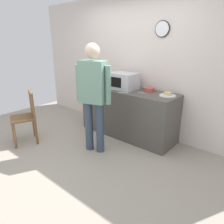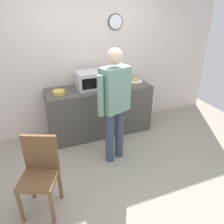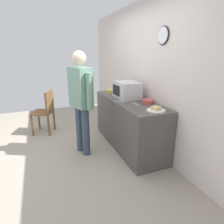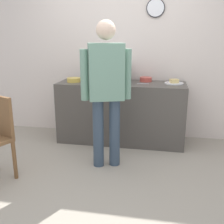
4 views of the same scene
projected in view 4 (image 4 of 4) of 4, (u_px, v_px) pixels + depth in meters
name	position (u px, v px, depth m)	size (l,w,h in m)	color
ground_plane	(96.00, 179.00, 3.09)	(6.00, 6.00, 0.00)	#9E9384
back_wall	(120.00, 53.00, 4.25)	(5.40, 0.13, 2.60)	silver
kitchen_counter	(121.00, 112.00, 4.11)	(1.87, 0.62, 0.90)	#4C4742
microwave	(113.00, 72.00, 3.98)	(0.50, 0.39, 0.30)	silver
sandwich_plate	(174.00, 82.00, 3.90)	(0.27, 0.27, 0.07)	white
salad_bowl	(146.00, 79.00, 4.08)	(0.18, 0.18, 0.07)	#C64C42
cereal_bowl	(74.00, 80.00, 4.05)	(0.20, 0.20, 0.06)	gold
fork_utensil	(123.00, 86.00, 3.74)	(0.17, 0.02, 0.01)	silver
spoon_utensil	(143.00, 83.00, 3.90)	(0.17, 0.02, 0.01)	silver
person_standing	(106.00, 85.00, 3.15)	(0.56, 0.35, 1.74)	#354558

